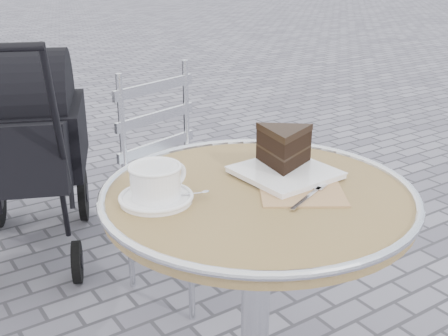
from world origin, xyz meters
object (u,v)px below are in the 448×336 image
cafe_table (257,255)px  baby_stroller (26,152)px  bistro_chair (171,155)px  cappuccino_set (156,185)px  cake_plate_set (285,153)px

cafe_table → baby_stroller: baby_stroller is taller
bistro_chair → baby_stroller: (-0.38, 0.58, -0.08)m
bistro_chair → cappuccino_set: bearing=-135.8°
cappuccino_set → bistro_chair: size_ratio=0.21×
cappuccino_set → cake_plate_set: bearing=-15.7°
cafe_table → cake_plate_set: bearing=25.4°
baby_stroller → cake_plate_set: bearing=-54.6°
cake_plate_set → baby_stroller: size_ratio=0.33×
cake_plate_set → baby_stroller: baby_stroller is taller
cake_plate_set → cafe_table: bearing=-157.4°
cake_plate_set → bistro_chair: (0.10, 0.77, -0.26)m
cappuccino_set → cafe_table: bearing=-32.8°
cake_plate_set → baby_stroller: 1.42m
cafe_table → cappuccino_set: bearing=158.5°
cappuccino_set → baby_stroller: (0.05, 1.32, -0.33)m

